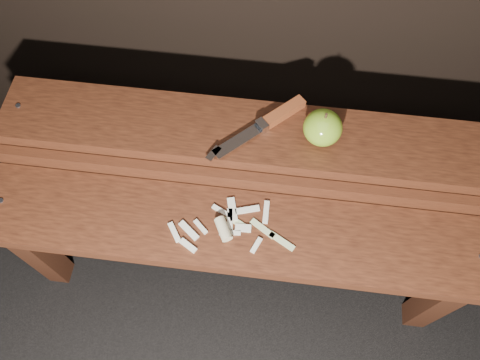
# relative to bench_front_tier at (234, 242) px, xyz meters

# --- Properties ---
(ground) EXTENTS (60.00, 60.00, 0.00)m
(ground) POSITION_rel_bench_front_tier_xyz_m (0.00, 0.06, -0.35)
(ground) COLOR black
(bench_front_tier) EXTENTS (1.20, 0.20, 0.42)m
(bench_front_tier) POSITION_rel_bench_front_tier_xyz_m (0.00, 0.00, 0.00)
(bench_front_tier) COLOR #32170C
(bench_front_tier) RESTS_ON ground
(bench_rear_tier) EXTENTS (1.20, 0.21, 0.50)m
(bench_rear_tier) POSITION_rel_bench_front_tier_xyz_m (0.00, 0.23, 0.06)
(bench_rear_tier) COLOR #32170C
(bench_rear_tier) RESTS_ON ground
(apple) EXTENTS (0.09, 0.09, 0.09)m
(apple) POSITION_rel_bench_front_tier_xyz_m (0.18, 0.23, 0.19)
(apple) COLOR olive
(apple) RESTS_ON bench_rear_tier
(knife) EXTENTS (0.22, 0.21, 0.02)m
(knife) POSITION_rel_bench_front_tier_xyz_m (0.06, 0.26, 0.16)
(knife) COLOR brown
(knife) RESTS_ON bench_rear_tier
(apple_scraps) EXTENTS (0.30, 0.15, 0.03)m
(apple_scraps) POSITION_rel_bench_front_tier_xyz_m (-0.01, 0.01, 0.07)
(apple_scraps) COLOR beige
(apple_scraps) RESTS_ON bench_front_tier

